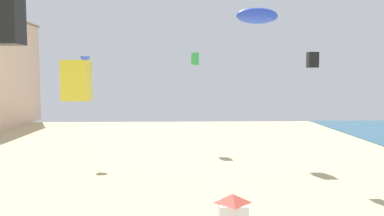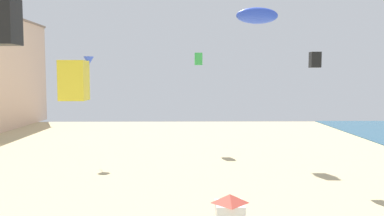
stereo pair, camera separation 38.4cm
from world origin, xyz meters
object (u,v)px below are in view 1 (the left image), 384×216
lifeguard_stand (232,212)px  kite_blue_delta (85,61)px  kite_yellow_box (77,81)px  kite_green_box (195,59)px  kite_blue_parafoil (257,16)px  kite_black_box_2 (6,21)px  kite_black_box (313,60)px

lifeguard_stand → kite_blue_delta: 23.02m
lifeguard_stand → kite_yellow_box: bearing=-154.2°
kite_yellow_box → kite_blue_delta: (-4.49, 20.26, 1.51)m
kite_green_box → kite_yellow_box: kite_green_box is taller
kite_blue_parafoil → kite_blue_delta: 18.89m
lifeguard_stand → kite_blue_parafoil: 9.93m
lifeguard_stand → kite_blue_parafoil: bearing=88.7°
kite_blue_parafoil → kite_black_box_2: (-9.12, -7.88, -1.38)m
kite_black_box → kite_yellow_box: kite_black_box is taller
kite_green_box → kite_blue_parafoil: size_ratio=0.57×
lifeguard_stand → kite_black_box: kite_black_box is taller
kite_blue_delta → kite_green_box: bearing=27.2°
kite_green_box → kite_black_box: 14.59m
kite_black_box_2 → kite_blue_delta: kite_black_box_2 is taller
lifeguard_stand → kite_black_box_2: size_ratio=1.80×
kite_green_box → kite_blue_delta: 10.88m
kite_black_box_2 → lifeguard_stand: bearing=20.9°
kite_black_box_2 → kite_blue_delta: (-2.95, 22.31, -0.31)m
kite_black_box_2 → kite_yellow_box: bearing=53.1°
kite_green_box → kite_blue_delta: (-9.67, -4.96, -0.39)m
kite_yellow_box → kite_blue_delta: size_ratio=0.71×
kite_black_box_2 → kite_green_box: bearing=76.1°
kite_yellow_box → kite_blue_delta: kite_blue_delta is taller
lifeguard_stand → kite_green_box: bearing=109.9°
kite_black_box → kite_blue_parafoil: bearing=-126.9°
kite_yellow_box → kite_blue_delta: bearing=102.5°
kite_green_box → kite_yellow_box: 25.82m
lifeguard_stand → kite_yellow_box: size_ratio=1.78×
kite_blue_parafoil → kite_yellow_box: bearing=-142.5°
kite_black_box → kite_blue_delta: 18.85m
kite_green_box → kite_black_box_2: size_ratio=0.85×
kite_black_box → kite_black_box_2: bearing=-134.0°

